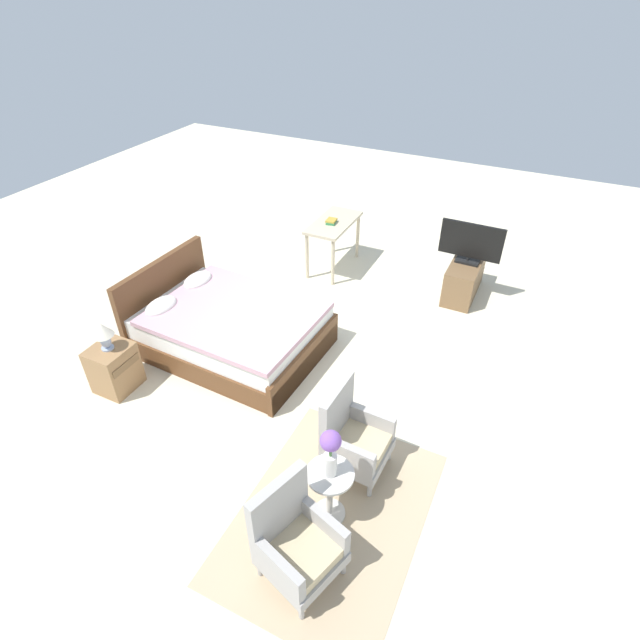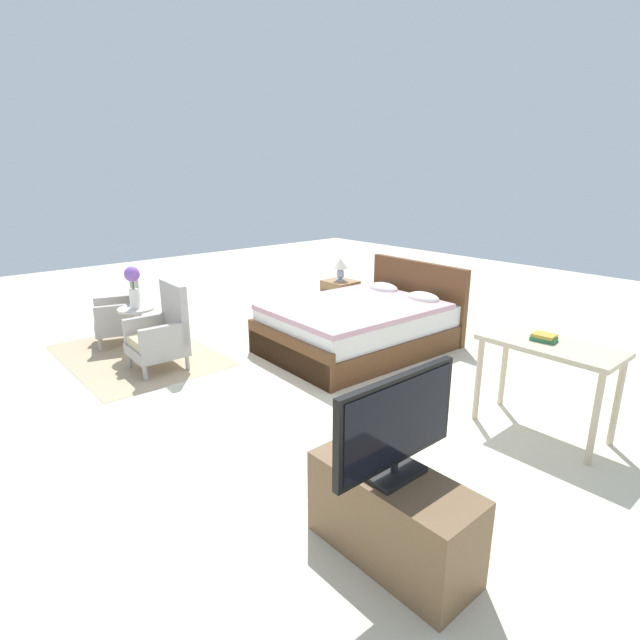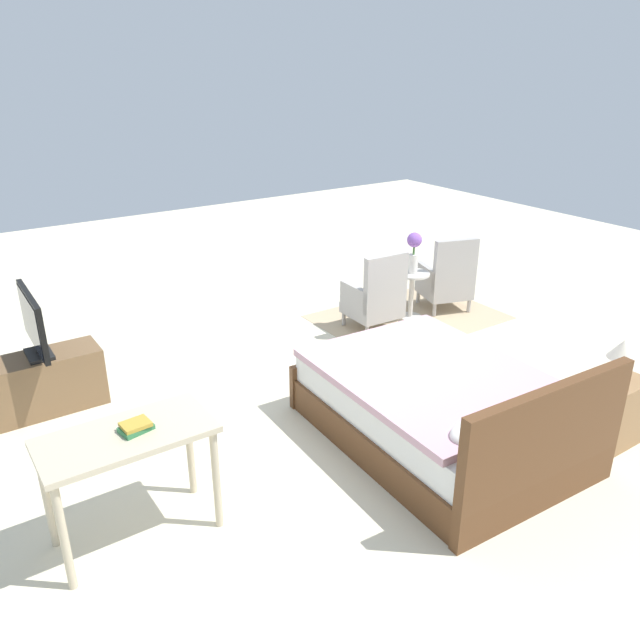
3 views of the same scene
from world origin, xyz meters
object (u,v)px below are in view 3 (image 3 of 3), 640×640
Objects in this scene: book_stack at (136,427)px; flower_vase at (414,248)px; side_table at (411,290)px; tv_stand at (45,383)px; bed at (442,409)px; tv_flatscreen at (33,324)px; vanity_desk at (128,450)px; armchair_by_window_left at (447,280)px; armchair_by_window_right at (376,298)px; nightstand at (610,409)px; table_lamp at (622,354)px.

flower_vase is at bearing -155.23° from book_stack.
side_table is 4.05m from tv_stand.
bed is 2.60× the size of tv_flatscreen.
vanity_desk is (-0.12, 1.99, -0.16)m from tv_flatscreen.
armchair_by_window_right is at bearing 0.14° from armchair_by_window_left.
nightstand is 0.53× the size of vanity_desk.
book_stack is (3.45, -1.04, 0.52)m from nightstand.
side_table is 2.85m from nightstand.
nightstand is 0.57× the size of tv_stand.
armchair_by_window_right is 1.09× the size of tv_flatscreen.
tv_flatscreen is at bearing -42.94° from bed.
side_table is at bearing 176.91° from tv_stand.
side_table is (0.55, -0.03, -0.03)m from armchair_by_window_left.
vanity_desk is at bearing -16.62° from nightstand.
vanity_desk reaches higher than nightstand.
vanity_desk is 0.16m from book_stack.
nightstand reaches higher than tv_stand.
armchair_by_window_right reaches higher than nightstand.
tv_stand is at bearing -39.96° from nightstand.
book_stack is (-0.06, 0.01, 0.15)m from vanity_desk.
flower_vase reaches higher than bed.
tv_flatscreen reaches higher than nightstand.
vanity_desk is (3.36, 1.74, 0.27)m from armchair_by_window_right.
bed is 3.98× the size of nightstand.
table_lamp is (0.96, 2.79, 0.38)m from armchair_by_window_left.
armchair_by_window_left is 1.09× the size of tv_flatscreen.
book_stack is at bearing 24.77° from flower_vase.
nightstand is at bearing 93.11° from armchair_by_window_right.
flower_vase is 4.31m from vanity_desk.
table_lamp is 0.34× the size of tv_stand.
tv_flatscreen reaches higher than side_table.
nightstand is at bearing 147.56° from bed.
armchair_by_window_left is at bearing -109.06° from nightstand.
vanity_desk is at bearing 21.28° from armchair_by_window_left.
tv_stand is at bearing -42.97° from bed.
tv_flatscreen is at bearing -39.94° from nightstand.
bed is 2.29× the size of tv_stand.
nightstand is at bearing 140.06° from tv_flatscreen.
vanity_desk is 5.01× the size of book_stack.
vanity_desk is at bearing -8.69° from book_stack.
bed is at bearing 44.35° from armchair_by_window_left.
side_table is at bearing -3.20° from armchair_by_window_left.
tv_flatscreen is 2.00m from vanity_desk.
table_lamp is (0.42, 2.82, 0.41)m from side_table.
armchair_by_window_left is at bearing 176.80° from flower_vase.
book_stack is at bearing 171.31° from vanity_desk.
flower_vase is at bearing 176.91° from tv_stand.
side_table is 2.88m from table_lamp.
bed is 6.65× the size of table_lamp.
armchair_by_window_right reaches higher than tv_stand.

